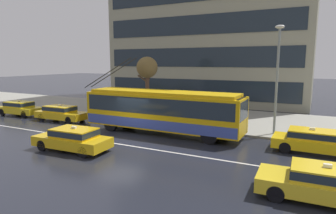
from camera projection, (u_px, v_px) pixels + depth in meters
ground_plane at (123, 138)px, 18.90m from camera, size 160.00×160.00×0.00m
sidewalk_slab at (181, 115)px, 26.83m from camera, size 80.00×10.00×0.14m
lane_centre_line at (111, 143)px, 17.84m from camera, size 72.00×0.14×0.01m
trolleybus at (162, 110)px, 20.06m from camera, size 12.28×2.57×5.25m
taxi_oncoming_far at (323, 182)px, 10.33m from camera, size 4.40×1.95×1.39m
taxi_far_behind at (20, 108)px, 27.02m from camera, size 4.40×1.99×1.39m
taxi_oncoming_near at (73, 138)px, 16.26m from camera, size 4.49×2.00×1.39m
taxi_ahead_of_bus at (314, 140)px, 15.85m from camera, size 4.36×1.83×1.39m
taxi_queued_behind_bus at (61, 112)px, 24.43m from camera, size 4.62×1.87×1.39m
bus_shelter at (154, 97)px, 24.74m from camera, size 3.68×1.61×2.39m
pedestrian_at_shelter at (229, 117)px, 20.49m from camera, size 0.47×0.47×1.63m
pedestrian_approaching_curb at (213, 106)px, 21.70m from camera, size 1.10×1.10×1.91m
pedestrian_walking_past at (154, 105)px, 25.65m from camera, size 0.50×0.50×1.64m
street_lamp at (277, 71)px, 18.93m from camera, size 0.60×0.32×7.12m
street_tree_bare at (147, 69)px, 26.05m from camera, size 1.91×1.91×5.24m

